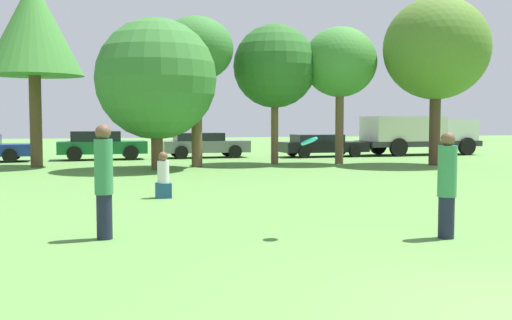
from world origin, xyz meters
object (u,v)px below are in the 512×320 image
tree_2 (156,79)px  parked_car_grey (204,144)px  delivery_truck_white (418,132)px  tree_3 (196,51)px  tree_4 (275,67)px  person_catcher (447,184)px  parked_car_black (322,145)px  frisbee (309,141)px  parked_car_green (101,145)px  tree_6 (436,49)px  person_thrower (104,179)px  tree_1 (33,28)px  tree_5 (340,63)px  bystander_sitting (163,178)px

tree_2 → parked_car_grey: size_ratio=1.30×
delivery_truck_white → tree_3: bearing=-159.4°
tree_4 → person_catcher: bearing=-95.7°
parked_car_black → frisbee: bearing=-113.1°
tree_3 → parked_car_green: (-3.91, 5.53, -3.97)m
parked_car_green → person_catcher: bearing=-77.4°
tree_4 → parked_car_green: size_ratio=1.42×
tree_6 → delivery_truck_white: bearing=66.3°
tree_4 → tree_6: bearing=-18.6°
tree_2 → parked_car_grey: tree_2 is taller
person_thrower → frisbee: bearing=2.3°
tree_4 → tree_1: bearing=176.3°
person_catcher → tree_4: size_ratio=0.29×
parked_car_black → tree_1: bearing=-167.0°
tree_1 → parked_car_green: bearing=59.4°
tree_2 → tree_4: size_ratio=0.96×
tree_3 → tree_5: 6.27m
person_catcher → tree_3: tree_3 is taller
tree_2 → parked_car_black: tree_2 is taller
tree_1 → parked_car_grey: bearing=31.2°
tree_3 → parked_car_black: tree_3 is taller
frisbee → person_catcher: bearing=-16.4°
frisbee → tree_1: 17.94m
tree_2 → parked_car_grey: 8.06m
tree_2 → tree_6: size_ratio=0.82×
parked_car_black → bystander_sitting: bearing=-125.4°
tree_3 → delivery_truck_white: tree_3 is taller
tree_1 → parked_car_green: 6.84m
frisbee → tree_5: (6.53, 15.18, 2.80)m
tree_5 → tree_6: bearing=-23.3°
delivery_truck_white → tree_5: bearing=-143.9°
person_catcher → tree_6: (8.07, 14.22, 4.01)m
parked_car_green → tree_3: bearing=-57.4°
person_thrower → bystander_sitting: size_ratio=1.62×
tree_2 → frisbee: bearing=-84.2°
person_catcher → person_thrower: bearing=0.0°
parked_car_grey → person_thrower: bearing=-105.7°
tree_1 → tree_3: size_ratio=1.25×
bystander_sitting → tree_6: size_ratio=0.16×
person_thrower → parked_car_green: (-0.38, 19.92, -0.24)m
tree_4 → person_thrower: bearing=-114.9°
tree_3 → tree_5: size_ratio=1.03×
tree_4 → parked_car_black: (3.78, 4.46, -3.60)m
tree_4 → parked_car_black: bearing=49.8°
tree_5 → parked_car_black: 6.37m
tree_6 → parked_car_black: bearing=111.9°
tree_1 → delivery_truck_white: bearing=12.3°
parked_car_green → parked_car_grey: size_ratio=0.95×
tree_2 → tree_5: size_ratio=0.98×
person_thrower → parked_car_grey: size_ratio=0.42×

